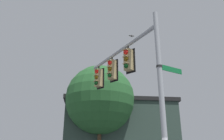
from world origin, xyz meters
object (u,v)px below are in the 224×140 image
at_px(traffic_light_nearest_pole, 128,60).
at_px(traffic_light_mid_inner, 112,70).
at_px(traffic_light_mid_outer, 98,78).
at_px(street_name_sign, 167,68).
at_px(bird_flying, 131,36).

height_order(traffic_light_nearest_pole, traffic_light_mid_inner, same).
bearing_deg(traffic_light_nearest_pole, traffic_light_mid_outer, -17.92).
bearing_deg(street_name_sign, traffic_light_mid_outer, -13.17).
bearing_deg(traffic_light_mid_outer, bird_flying, -149.94).
bearing_deg(bird_flying, traffic_light_mid_outer, 30.06).
height_order(traffic_light_mid_outer, bird_flying, bird_flying).
relative_size(traffic_light_mid_outer, street_name_sign, 1.04).
height_order(traffic_light_mid_outer, street_name_sign, traffic_light_mid_outer).
relative_size(traffic_light_nearest_pole, traffic_light_mid_inner, 1.00).
relative_size(traffic_light_nearest_pole, street_name_sign, 1.04).
bearing_deg(bird_flying, street_name_sign, 146.51).
distance_m(traffic_light_mid_inner, bird_flying, 2.92).
bearing_deg(traffic_light_mid_inner, bird_flying, -100.63).
height_order(traffic_light_mid_inner, bird_flying, bird_flying).
bearing_deg(traffic_light_mid_outer, traffic_light_mid_inner, 162.08).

